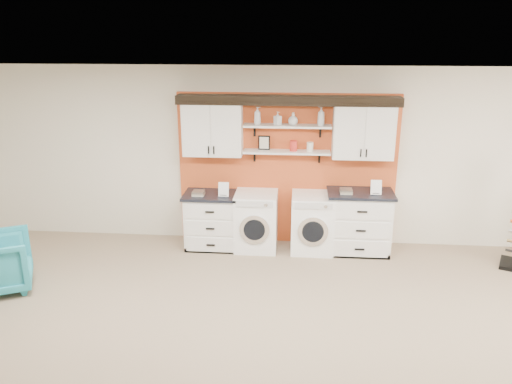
# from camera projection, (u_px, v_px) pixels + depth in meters

# --- Properties ---
(ceiling) EXTENTS (10.00, 10.00, 0.00)m
(ceiling) POSITION_uv_depth(u_px,v_px,m) (276.00, 102.00, 3.60)
(ceiling) COLOR white
(ceiling) RESTS_ON wall_back
(wall_back) EXTENTS (10.00, 0.00, 10.00)m
(wall_back) POSITION_uv_depth(u_px,v_px,m) (287.00, 157.00, 7.82)
(wall_back) COLOR beige
(wall_back) RESTS_ON floor
(accent_panel) EXTENTS (3.40, 0.07, 2.40)m
(accent_panel) POSITION_uv_depth(u_px,v_px,m) (287.00, 170.00, 7.85)
(accent_panel) COLOR #C04B20
(accent_panel) RESTS_ON wall_back
(upper_cabinet_left) EXTENTS (0.90, 0.35, 0.84)m
(upper_cabinet_left) POSITION_uv_depth(u_px,v_px,m) (213.00, 128.00, 7.57)
(upper_cabinet_left) COLOR white
(upper_cabinet_left) RESTS_ON wall_back
(upper_cabinet_right) EXTENTS (0.90, 0.35, 0.84)m
(upper_cabinet_right) POSITION_uv_depth(u_px,v_px,m) (363.00, 130.00, 7.38)
(upper_cabinet_right) COLOR white
(upper_cabinet_right) RESTS_ON wall_back
(shelf_lower) EXTENTS (1.32, 0.28, 0.03)m
(shelf_lower) POSITION_uv_depth(u_px,v_px,m) (287.00, 152.00, 7.59)
(shelf_lower) COLOR white
(shelf_lower) RESTS_ON wall_back
(shelf_upper) EXTENTS (1.32, 0.28, 0.03)m
(shelf_upper) POSITION_uv_depth(u_px,v_px,m) (287.00, 126.00, 7.47)
(shelf_upper) COLOR white
(shelf_upper) RESTS_ON wall_back
(crown_molding) EXTENTS (3.30, 0.41, 0.13)m
(crown_molding) POSITION_uv_depth(u_px,v_px,m) (288.00, 99.00, 7.35)
(crown_molding) COLOR black
(crown_molding) RESTS_ON wall_back
(picture_frame) EXTENTS (0.18, 0.02, 0.22)m
(picture_frame) POSITION_uv_depth(u_px,v_px,m) (264.00, 143.00, 7.62)
(picture_frame) COLOR black
(picture_frame) RESTS_ON shelf_lower
(canister_red) EXTENTS (0.11, 0.11, 0.16)m
(canister_red) POSITION_uv_depth(u_px,v_px,m) (293.00, 146.00, 7.55)
(canister_red) COLOR red
(canister_red) RESTS_ON shelf_lower
(canister_cream) EXTENTS (0.10, 0.10, 0.14)m
(canister_cream) POSITION_uv_depth(u_px,v_px,m) (310.00, 147.00, 7.53)
(canister_cream) COLOR silver
(canister_cream) RESTS_ON shelf_lower
(base_cabinet_left) EXTENTS (0.90, 0.66, 0.88)m
(base_cabinet_left) POSITION_uv_depth(u_px,v_px,m) (214.00, 220.00, 7.87)
(base_cabinet_left) COLOR white
(base_cabinet_left) RESTS_ON floor
(base_cabinet_right) EXTENTS (0.99, 0.66, 0.97)m
(base_cabinet_right) POSITION_uv_depth(u_px,v_px,m) (359.00, 222.00, 7.67)
(base_cabinet_right) COLOR white
(base_cabinet_right) RESTS_ON floor
(washer) EXTENTS (0.65, 0.71, 0.91)m
(washer) POSITION_uv_depth(u_px,v_px,m) (256.00, 221.00, 7.80)
(washer) COLOR white
(washer) RESTS_ON floor
(dryer) EXTENTS (0.65, 0.71, 0.91)m
(dryer) POSITION_uv_depth(u_px,v_px,m) (312.00, 222.00, 7.73)
(dryer) COLOR white
(dryer) RESTS_ON floor
(soap_bottle_a) EXTENTS (0.12, 0.12, 0.26)m
(soap_bottle_a) POSITION_uv_depth(u_px,v_px,m) (257.00, 116.00, 7.46)
(soap_bottle_a) COLOR silver
(soap_bottle_a) RESTS_ON shelf_upper
(soap_bottle_b) EXTENTS (0.13, 0.13, 0.20)m
(soap_bottle_b) POSITION_uv_depth(u_px,v_px,m) (278.00, 118.00, 7.44)
(soap_bottle_b) COLOR silver
(soap_bottle_b) RESTS_ON shelf_upper
(soap_bottle_c) EXTENTS (0.20, 0.20, 0.19)m
(soap_bottle_c) POSITION_uv_depth(u_px,v_px,m) (293.00, 119.00, 7.43)
(soap_bottle_c) COLOR silver
(soap_bottle_c) RESTS_ON shelf_upper
(soap_bottle_d) EXTENTS (0.14, 0.14, 0.28)m
(soap_bottle_d) POSITION_uv_depth(u_px,v_px,m) (321.00, 116.00, 7.38)
(soap_bottle_d) COLOR silver
(soap_bottle_d) RESTS_ON shelf_upper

